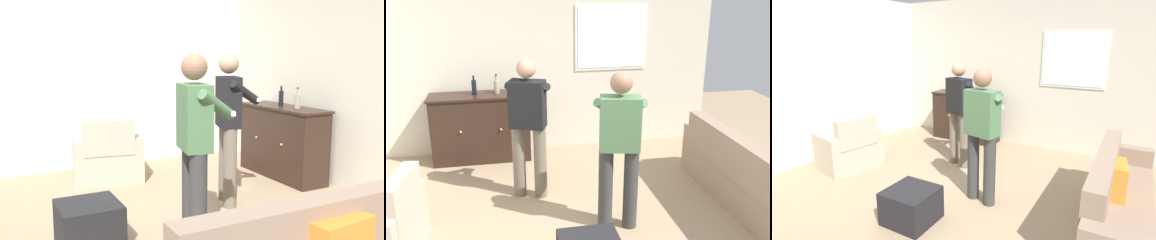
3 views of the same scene
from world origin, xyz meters
TOP-DOWN VIEW (x-y plane):
  - wall_back_with_window at (0.03, 2.66)m, footprint 5.20×0.15m
  - couch at (2.01, 0.34)m, footprint 0.57×2.30m
  - sideboard_cabinet at (-0.95, 2.30)m, footprint 1.40×0.49m
  - bottle_wine_green at (-0.70, 2.32)m, footprint 0.08×0.08m
  - bottle_liquor_amber at (-1.01, 2.30)m, footprint 0.07×0.07m
  - person_standing_left at (-0.37, 1.07)m, footprint 0.52×0.52m
  - person_standing_right at (0.47, 0.22)m, footprint 0.55×0.51m

SIDE VIEW (x-z plane):
  - couch at x=2.01m, z-range -0.10..0.76m
  - sideboard_cabinet at x=-0.95m, z-range 0.00..0.97m
  - person_standing_left at x=-0.37m, z-range 0.10..1.78m
  - person_standing_right at x=0.47m, z-range 0.10..1.78m
  - bottle_wine_green at x=-0.70m, z-range 0.94..1.21m
  - bottle_liquor_amber at x=-1.01m, z-range 0.95..1.22m
  - wall_back_with_window at x=0.03m, z-range 0.01..2.81m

